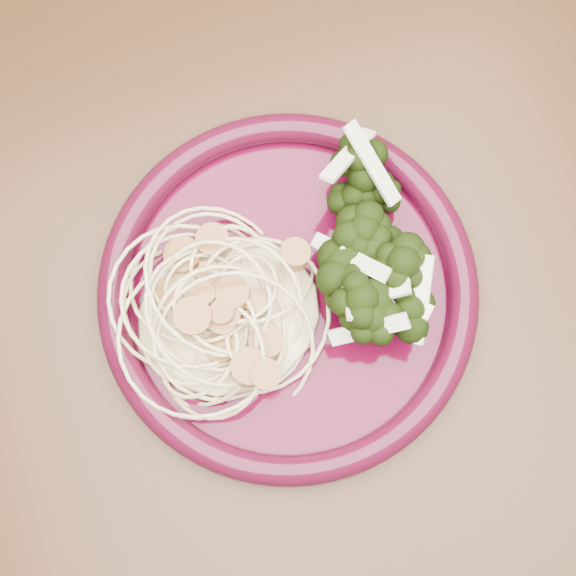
# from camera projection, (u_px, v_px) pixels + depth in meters

# --- Properties ---
(dining_table) EXTENTS (1.20, 0.80, 0.75)m
(dining_table) POSITION_uv_depth(u_px,v_px,m) (230.00, 319.00, 0.67)
(dining_table) COLOR #472814
(dining_table) RESTS_ON ground
(dinner_plate) EXTENTS (0.29, 0.29, 0.02)m
(dinner_plate) POSITION_uv_depth(u_px,v_px,m) (288.00, 291.00, 0.56)
(dinner_plate) COLOR #49051E
(dinner_plate) RESTS_ON dining_table
(spaghetti_pile) EXTENTS (0.14, 0.12, 0.03)m
(spaghetti_pile) POSITION_uv_depth(u_px,v_px,m) (228.00, 312.00, 0.55)
(spaghetti_pile) COLOR beige
(spaghetti_pile) RESTS_ON dinner_plate
(scallop_cluster) EXTENTS (0.13, 0.13, 0.04)m
(scallop_cluster) POSITION_uv_depth(u_px,v_px,m) (224.00, 301.00, 0.52)
(scallop_cluster) COLOR #B37842
(scallop_cluster) RESTS_ON spaghetti_pile
(broccoli_pile) EXTENTS (0.10, 0.15, 0.05)m
(broccoli_pile) POSITION_uv_depth(u_px,v_px,m) (362.00, 255.00, 0.55)
(broccoli_pile) COLOR black
(broccoli_pile) RESTS_ON dinner_plate
(onion_garnish) EXTENTS (0.07, 0.10, 0.06)m
(onion_garnish) POSITION_uv_depth(u_px,v_px,m) (366.00, 242.00, 0.52)
(onion_garnish) COLOR white
(onion_garnish) RESTS_ON broccoli_pile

